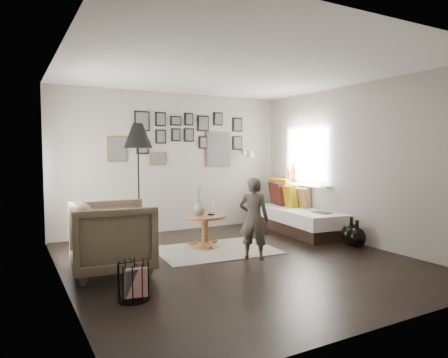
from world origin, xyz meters
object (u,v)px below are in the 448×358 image
demijohn_large (351,235)px  demijohn_small (357,237)px  child (254,218)px  magazine_basket (134,281)px  vase (200,206)px  armchair (113,237)px  daybed (298,216)px  pedestal_table (205,233)px  floor_lamp (138,140)px

demijohn_large → demijohn_small: bearing=-90.0°
child → magazine_basket: bearing=63.0°
vase → armchair: vase is taller
armchair → magazine_basket: 1.06m
demijohn_small → daybed: bearing=89.9°
pedestal_table → demijohn_small: bearing=-29.5°
demijohn_large → child: (-1.76, 0.12, 0.39)m
pedestal_table → daybed: daybed is taller
pedestal_table → demijohn_large: pedestal_table is taller
armchair → child: (1.88, -0.32, 0.13)m
daybed → demijohn_small: daybed is taller
armchair → daybed: bearing=-71.4°
pedestal_table → child: 1.03m
vase → demijohn_large: bearing=-26.5°
demijohn_large → pedestal_table: bearing=153.1°
armchair → demijohn_large: bearing=-91.8°
vase → demijohn_small: (2.15, -1.19, -0.49)m
daybed → floor_lamp: floor_lamp is taller
daybed → floor_lamp: bearing=178.6°
pedestal_table → child: (0.31, -0.93, 0.34)m
vase → magazine_basket: vase is taller
vase → daybed: size_ratio=0.22×
floor_lamp → child: 2.25m
armchair → child: size_ratio=0.85×
pedestal_table → armchair: 1.70m
pedestal_table → demijohn_small: 2.38m
floor_lamp → daybed: bearing=-7.4°
armchair → demijohn_small: size_ratio=2.24×
pedestal_table → demijohn_large: 2.32m
daybed → magazine_basket: size_ratio=5.28×
daybed → child: bearing=-140.1°
vase → armchair: (-1.49, -0.63, -0.21)m
magazine_basket → demijohn_large: (3.68, 0.59, -0.01)m
vase → floor_lamp: bearing=141.5°
pedestal_table → daybed: 2.09m
vase → demijohn_large: (2.15, -1.07, -0.47)m
pedestal_table → demijohn_small: size_ratio=1.49×
armchair → floor_lamp: bearing=-24.6°
demijohn_small → pedestal_table: bearing=150.5°
armchair → floor_lamp: 1.90m
magazine_basket → child: (1.91, 0.71, 0.38)m
vase → demijohn_large: vase is taller
pedestal_table → daybed: (2.07, 0.26, 0.07)m
magazine_basket → vase: bearing=47.4°
daybed → pedestal_table: bearing=-166.9°
armchair → demijohn_large: (3.64, -0.44, -0.26)m
pedestal_table → vase: size_ratio=1.40×
vase → armchair: size_ratio=0.47×
pedestal_table → child: size_ratio=0.56×
pedestal_table → armchair: bearing=-158.8°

